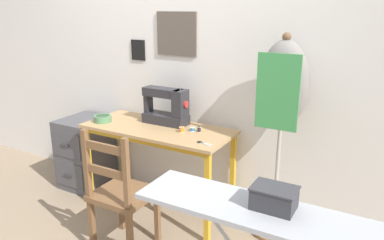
% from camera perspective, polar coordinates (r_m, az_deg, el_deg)
% --- Properties ---
extents(ground_plane, '(14.00, 14.00, 0.00)m').
position_cam_1_polar(ground_plane, '(3.19, -7.71, -15.38)').
color(ground_plane, gray).
extents(wall_back, '(10.00, 0.07, 2.55)m').
position_cam_1_polar(wall_back, '(3.21, -2.12, 9.43)').
color(wall_back, silver).
rests_on(wall_back, ground_plane).
extents(sewing_table, '(1.24, 0.53, 0.75)m').
position_cam_1_polar(sewing_table, '(3.08, -5.37, -2.81)').
color(sewing_table, tan).
rests_on(sewing_table, ground_plane).
extents(sewing_machine, '(0.40, 0.16, 0.32)m').
position_cam_1_polar(sewing_machine, '(3.11, -3.72, 1.91)').
color(sewing_machine, '#28282D').
rests_on(sewing_machine, sewing_table).
extents(fabric_bowl, '(0.15, 0.15, 0.05)m').
position_cam_1_polar(fabric_bowl, '(3.28, -13.45, 0.24)').
color(fabric_bowl, '#56895B').
rests_on(fabric_bowl, sewing_table).
extents(scissors, '(0.12, 0.06, 0.01)m').
position_cam_1_polar(scissors, '(2.70, 1.53, -3.50)').
color(scissors, silver).
rests_on(scissors, sewing_table).
extents(thread_spool_near_machine, '(0.04, 0.04, 0.04)m').
position_cam_1_polar(thread_spool_near_machine, '(2.92, -1.58, -1.49)').
color(thread_spool_near_machine, orange).
rests_on(thread_spool_near_machine, sewing_table).
extents(thread_spool_mid_table, '(0.04, 0.04, 0.03)m').
position_cam_1_polar(thread_spool_mid_table, '(2.95, 0.07, -1.41)').
color(thread_spool_mid_table, '#2875C1').
rests_on(thread_spool_mid_table, sewing_table).
extents(thread_spool_far_edge, '(0.03, 0.03, 0.04)m').
position_cam_1_polar(thread_spool_far_edge, '(2.93, 1.09, -1.42)').
color(thread_spool_far_edge, black).
rests_on(thread_spool_far_edge, sewing_table).
extents(wooden_chair, '(0.40, 0.38, 0.92)m').
position_cam_1_polar(wooden_chair, '(2.71, -10.78, -11.11)').
color(wooden_chair, brown).
rests_on(wooden_chair, ground_plane).
extents(filing_cabinet, '(0.38, 0.47, 0.67)m').
position_cam_1_polar(filing_cabinet, '(3.79, -15.95, -4.72)').
color(filing_cabinet, '#4C4C51').
rests_on(filing_cabinet, ground_plane).
extents(dress_form, '(0.35, 0.32, 1.53)m').
position_cam_1_polar(dress_form, '(2.69, 13.62, 3.83)').
color(dress_form, '#846647').
rests_on(dress_form, ground_plane).
extents(ironing_board, '(1.27, 0.31, 0.85)m').
position_cam_1_polar(ironing_board, '(1.72, 12.34, -15.11)').
color(ironing_board, '#ADB2B7').
rests_on(ironing_board, ground_plane).
extents(storage_box, '(0.20, 0.14, 0.10)m').
position_cam_1_polar(storage_box, '(1.71, 12.39, -11.50)').
color(storage_box, '#333338').
rests_on(storage_box, ironing_board).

